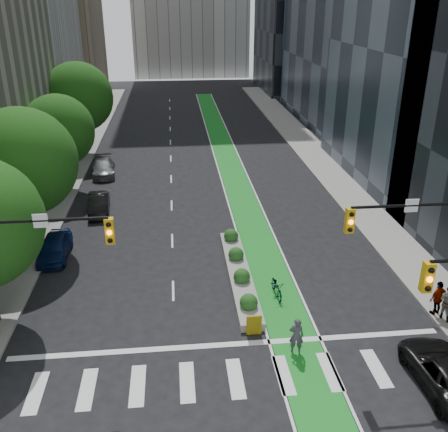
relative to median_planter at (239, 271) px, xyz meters
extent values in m
plane|color=black|center=(-1.20, -7.04, -0.37)|extent=(160.00, 160.00, 0.00)
cube|color=gray|center=(-13.00, 17.96, -0.30)|extent=(3.60, 90.00, 0.15)
cube|color=gray|center=(10.60, 17.96, -0.30)|extent=(3.60, 90.00, 0.15)
cube|color=#188724|center=(1.80, 22.96, -0.37)|extent=(2.20, 70.00, 0.01)
cube|color=tan|center=(-21.20, 58.96, 12.63)|extent=(14.00, 16.00, 26.00)
cube|color=black|center=(18.80, 60.96, 13.63)|extent=(14.00, 18.00, 28.00)
cylinder|color=black|center=(-12.20, 4.96, 2.15)|extent=(0.44, 0.44, 5.04)
sphere|color=#153F0D|center=(-12.20, 4.96, 5.21)|extent=(6.40, 6.40, 6.40)
cylinder|color=black|center=(-12.20, 14.96, 1.87)|extent=(0.44, 0.44, 4.48)
sphere|color=#153F0D|center=(-12.20, 14.96, 4.59)|extent=(5.60, 5.60, 5.60)
cylinder|color=black|center=(-12.20, 24.96, 2.20)|extent=(0.44, 0.44, 5.15)
sphere|color=#153F0D|center=(-12.20, 24.96, 5.33)|extent=(6.60, 6.60, 6.60)
cylinder|color=black|center=(-8.65, -6.54, 6.43)|extent=(5.50, 0.12, 0.12)
cube|color=gold|center=(-5.90, -6.54, 5.88)|extent=(0.34, 0.28, 1.05)
sphere|color=orange|center=(-5.90, -6.70, 5.88)|extent=(0.20, 0.20, 0.20)
cube|color=white|center=(-8.37, -6.57, 6.43)|extent=(0.55, 0.04, 0.55)
cylinder|color=black|center=(6.25, -6.54, 6.43)|extent=(5.50, 0.12, 0.12)
cube|color=gold|center=(3.50, -6.54, 5.88)|extent=(0.34, 0.28, 1.05)
sphere|color=orange|center=(3.50, -6.70, 5.88)|extent=(0.20, 0.20, 0.20)
cube|color=white|center=(5.97, -6.57, 6.43)|extent=(0.55, 0.04, 0.55)
cube|color=gold|center=(4.50, -11.04, 5.88)|extent=(0.34, 0.28, 1.05)
sphere|color=orange|center=(4.50, -11.20, 5.88)|extent=(0.20, 0.20, 0.20)
cube|color=gray|center=(0.00, -0.04, -0.17)|extent=(1.20, 10.00, 0.40)
cube|color=yellow|center=(0.00, -5.24, 0.18)|extent=(0.70, 0.12, 1.00)
sphere|color=#194C19|center=(0.00, -3.54, 0.28)|extent=(0.90, 0.90, 0.90)
sphere|color=#194C19|center=(0.00, -1.04, 0.28)|extent=(0.90, 0.90, 0.90)
sphere|color=#194C19|center=(0.00, 1.46, 0.28)|extent=(0.90, 0.90, 0.90)
sphere|color=#194C19|center=(0.00, 3.96, 0.28)|extent=(0.90, 0.90, 0.90)
imported|color=gray|center=(1.72, -2.03, 0.12)|extent=(0.76, 1.92, 0.99)
imported|color=#3D3641|center=(1.63, -6.64, 0.51)|extent=(0.71, 0.54, 1.76)
imported|color=#0D2052|center=(-10.70, 3.46, 0.32)|extent=(1.67, 4.10, 1.39)
imported|color=black|center=(-8.92, 10.14, 0.30)|extent=(1.79, 4.20, 1.35)
imported|color=#5C5E62|center=(-9.61, 18.70, 0.29)|extent=(2.43, 4.79, 1.33)
imported|color=black|center=(7.04, -9.21, 0.28)|extent=(2.30, 4.78, 1.31)
imported|color=gray|center=(9.39, -5.08, 0.71)|extent=(0.99, 1.10, 1.87)
imported|color=gray|center=(9.10, -4.69, 0.68)|extent=(1.14, 0.77, 1.80)
camera|label=1|loc=(-3.34, -24.01, 14.01)|focal=40.00mm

